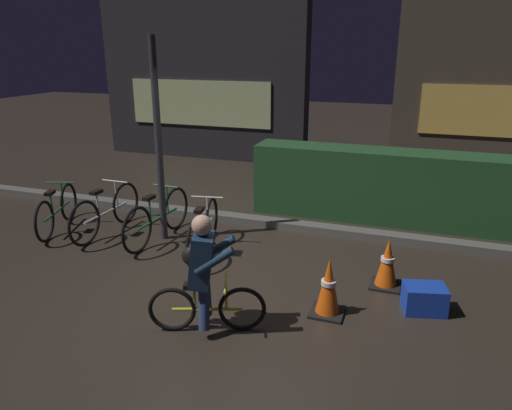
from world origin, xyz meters
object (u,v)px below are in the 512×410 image
parked_bike_left_mid (106,212)px  traffic_cone_near (328,287)px  traffic_cone_far (387,263)px  cyclist (203,273)px  parked_bike_leftmost (57,210)px  blue_crate (424,299)px  parked_bike_center_right (203,230)px  street_post (158,143)px  parked_bike_center_left (158,218)px

parked_bike_left_mid → traffic_cone_near: parked_bike_left_mid is taller
traffic_cone_near → traffic_cone_far: 1.00m
traffic_cone_near → cyclist: cyclist is taller
parked_bike_leftmost → blue_crate: parked_bike_leftmost is taller
parked_bike_leftmost → traffic_cone_near: (4.47, -1.05, -0.01)m
parked_bike_center_right → traffic_cone_near: (1.96, -1.03, -0.02)m
street_post → parked_bike_leftmost: bearing=-171.7°
parked_bike_left_mid → cyclist: size_ratio=1.35×
parked_bike_center_left → traffic_cone_far: size_ratio=2.70×
street_post → blue_crate: 4.04m
parked_bike_left_mid → parked_bike_center_right: (1.70, -0.15, -0.01)m
parked_bike_left_mid → traffic_cone_near: bearing=-107.0°
parked_bike_center_right → street_post: bearing=60.7°
street_post → cyclist: street_post is taller
blue_crate → cyclist: (-2.10, -1.11, 0.48)m
parked_bike_leftmost → traffic_cone_far: (5.01, -0.20, -0.03)m
cyclist → traffic_cone_far: bearing=23.1°
blue_crate → parked_bike_leftmost: bearing=173.2°
parked_bike_center_left → blue_crate: 3.85m
parked_bike_leftmost → parked_bike_center_left: parked_bike_center_left is taller
parked_bike_leftmost → parked_bike_left_mid: parked_bike_left_mid is taller
parked_bike_leftmost → cyclist: cyclist is taller
street_post → traffic_cone_far: bearing=-7.9°
cyclist → parked_bike_center_right: bearing=95.7°
street_post → cyclist: (1.62, -2.01, -0.82)m
parked_bike_leftmost → parked_bike_center_right: bearing=-109.1°
street_post → parked_bike_leftmost: 2.08m
parked_bike_left_mid → traffic_cone_far: parked_bike_left_mid is taller
traffic_cone_far → blue_crate: (0.44, -0.45, -0.15)m
street_post → parked_bike_center_left: 1.10m
parked_bike_left_mid → cyclist: cyclist is taller
parked_bike_left_mid → cyclist: 3.18m
parked_bike_center_left → cyclist: 2.55m
parked_bike_leftmost → cyclist: size_ratio=1.19×
parked_bike_leftmost → traffic_cone_near: parked_bike_leftmost is taller
parked_bike_center_left → street_post: bearing=-19.6°
parked_bike_leftmost → traffic_cone_near: size_ratio=2.27×
parked_bike_center_left → cyclist: (1.66, -1.91, 0.28)m
parked_bike_leftmost → traffic_cone_far: size_ratio=2.38×
parked_bike_center_right → parked_bike_center_left: bearing=67.6°
parked_bike_center_left → traffic_cone_far: bearing=-92.8°
street_post → parked_bike_center_right: size_ratio=1.83×
parked_bike_center_right → blue_crate: bearing=-112.7°
parked_bike_center_right → traffic_cone_near: bearing=-128.4°
parked_bike_center_right → traffic_cone_far: (2.50, -0.19, -0.04)m
parked_bike_center_right → cyclist: bearing=-164.8°
parked_bike_center_right → parked_bike_leftmost: bearing=79.2°
parked_bike_center_right → traffic_cone_far: 2.50m
blue_crate → parked_bike_left_mid: bearing=170.4°
parked_bike_center_left → traffic_cone_near: 3.03m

